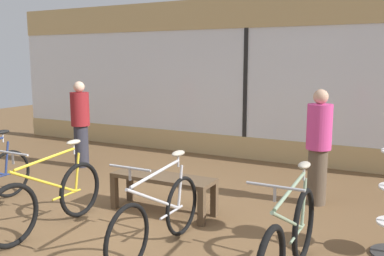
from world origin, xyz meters
name	(u,v)px	position (x,y,z in m)	size (l,w,h in m)	color
ground_plane	(117,229)	(0.00, 0.00, 0.00)	(24.00, 24.00, 0.00)	brown
shop_back_wall	(246,78)	(0.00, 4.18, 1.64)	(12.00, 0.08, 3.20)	tan
bicycle_left	(50,198)	(-0.68, -0.37, 0.39)	(0.46, 1.75, 1.03)	black
bicycle_right	(158,216)	(0.75, -0.26, 0.39)	(0.46, 1.72, 1.02)	black
bicycle_far_right	(289,241)	(2.13, -0.27, 0.40)	(0.46, 1.81, 1.05)	black
display_bench	(163,183)	(0.18, 0.76, 0.40)	(1.40, 0.44, 0.50)	brown
customer_near_rack	(80,123)	(-2.45, 2.10, 0.84)	(0.44, 0.44, 1.60)	#2D2D38
customer_by_window	(319,145)	(1.89, 2.04, 0.84)	(0.44, 0.44, 1.60)	brown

